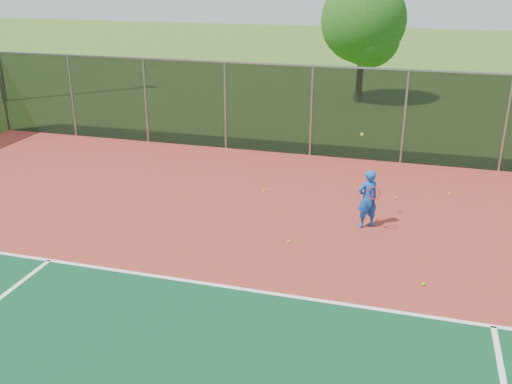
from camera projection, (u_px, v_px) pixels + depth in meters
court_apron at (373, 342)px, 9.65m from camera, size 30.00×20.00×0.02m
fence_back at (405, 116)px, 18.05m from camera, size 30.00×0.06×3.03m
tennis_player at (368, 199)px, 13.70m from camera, size 0.64×0.71×2.32m
practice_ball_0 at (289, 242)px, 13.10m from camera, size 0.07×0.07×0.07m
practice_ball_1 at (395, 198)px, 15.62m from camera, size 0.07×0.07×0.07m
practice_ball_2 at (423, 284)px, 11.34m from camera, size 0.07×0.07×0.07m
practice_ball_3 at (449, 194)px, 15.90m from camera, size 0.07×0.07×0.07m
practice_ball_4 at (264, 191)px, 16.13m from camera, size 0.07×0.07×0.07m
tree_back_left at (365, 25)px, 25.84m from camera, size 3.88×3.88×5.70m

